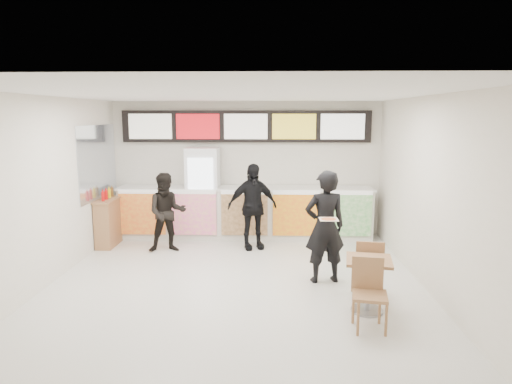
{
  "coord_description": "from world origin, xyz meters",
  "views": [
    {
      "loc": [
        0.57,
        -6.75,
        2.7
      ],
      "look_at": [
        0.3,
        1.2,
        1.35
      ],
      "focal_mm": 32.0,
      "sensor_mm": 36.0,
      "label": 1
    }
  ],
  "objects_px": {
    "drinks_fridge": "(203,193)",
    "customer_main": "(325,227)",
    "service_counter": "(245,212)",
    "condiment_ledge": "(109,222)",
    "cafe_table": "(368,275)",
    "customer_mid": "(252,206)",
    "customer_left": "(167,213)"
  },
  "relations": [
    {
      "from": "customer_mid",
      "to": "drinks_fridge",
      "type": "bearing_deg",
      "value": 124.91
    },
    {
      "from": "customer_left",
      "to": "cafe_table",
      "type": "relative_size",
      "value": 1.0
    },
    {
      "from": "service_counter",
      "to": "customer_mid",
      "type": "height_order",
      "value": "customer_mid"
    },
    {
      "from": "customer_mid",
      "to": "customer_left",
      "type": "bearing_deg",
      "value": 170.46
    },
    {
      "from": "customer_main",
      "to": "customer_left",
      "type": "height_order",
      "value": "customer_main"
    },
    {
      "from": "cafe_table",
      "to": "condiment_ledge",
      "type": "height_order",
      "value": "condiment_ledge"
    },
    {
      "from": "service_counter",
      "to": "drinks_fridge",
      "type": "xyz_separation_m",
      "value": [
        -0.93,
        0.02,
        0.43
      ]
    },
    {
      "from": "service_counter",
      "to": "customer_main",
      "type": "relative_size",
      "value": 3.02
    },
    {
      "from": "service_counter",
      "to": "customer_main",
      "type": "height_order",
      "value": "customer_main"
    },
    {
      "from": "customer_main",
      "to": "service_counter",
      "type": "bearing_deg",
      "value": -74.24
    },
    {
      "from": "customer_left",
      "to": "customer_mid",
      "type": "relative_size",
      "value": 0.91
    },
    {
      "from": "condiment_ledge",
      "to": "customer_main",
      "type": "bearing_deg",
      "value": -24.85
    },
    {
      "from": "drinks_fridge",
      "to": "customer_main",
      "type": "relative_size",
      "value": 1.09
    },
    {
      "from": "customer_main",
      "to": "condiment_ledge",
      "type": "distance_m",
      "value": 4.71
    },
    {
      "from": "customer_main",
      "to": "customer_left",
      "type": "bearing_deg",
      "value": -40.92
    },
    {
      "from": "drinks_fridge",
      "to": "condiment_ledge",
      "type": "height_order",
      "value": "drinks_fridge"
    },
    {
      "from": "drinks_fridge",
      "to": "customer_main",
      "type": "height_order",
      "value": "drinks_fridge"
    },
    {
      "from": "service_counter",
      "to": "condiment_ledge",
      "type": "relative_size",
      "value": 4.73
    },
    {
      "from": "customer_main",
      "to": "drinks_fridge",
      "type": "bearing_deg",
      "value": -61.06
    },
    {
      "from": "customer_main",
      "to": "customer_mid",
      "type": "distance_m",
      "value": 2.23
    },
    {
      "from": "customer_main",
      "to": "condiment_ledge",
      "type": "height_order",
      "value": "customer_main"
    },
    {
      "from": "customer_main",
      "to": "customer_mid",
      "type": "relative_size",
      "value": 1.05
    },
    {
      "from": "customer_mid",
      "to": "customer_main",
      "type": "bearing_deg",
      "value": -74.44
    },
    {
      "from": "customer_main",
      "to": "customer_mid",
      "type": "xyz_separation_m",
      "value": [
        -1.25,
        1.85,
        -0.05
      ]
    },
    {
      "from": "service_counter",
      "to": "cafe_table",
      "type": "xyz_separation_m",
      "value": [
        1.91,
        -3.81,
        -0.05
      ]
    },
    {
      "from": "cafe_table",
      "to": "customer_mid",
      "type": "bearing_deg",
      "value": 129.34
    },
    {
      "from": "customer_main",
      "to": "customer_left",
      "type": "xyz_separation_m",
      "value": [
        -2.93,
        1.58,
        -0.13
      ]
    },
    {
      "from": "cafe_table",
      "to": "drinks_fridge",
      "type": "bearing_deg",
      "value": 136.05
    },
    {
      "from": "service_counter",
      "to": "drinks_fridge",
      "type": "bearing_deg",
      "value": 179.01
    },
    {
      "from": "cafe_table",
      "to": "condiment_ledge",
      "type": "bearing_deg",
      "value": 156.01
    },
    {
      "from": "condiment_ledge",
      "to": "drinks_fridge",
      "type": "bearing_deg",
      "value": 20.59
    },
    {
      "from": "customer_main",
      "to": "customer_mid",
      "type": "height_order",
      "value": "customer_main"
    }
  ]
}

